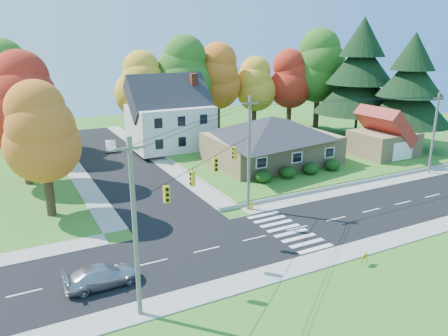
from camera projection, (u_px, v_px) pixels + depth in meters
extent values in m
plane|color=#3D7923|center=(297.00, 228.00, 34.77)|extent=(120.00, 120.00, 0.00)
cube|color=black|center=(297.00, 228.00, 34.76)|extent=(90.00, 8.00, 0.02)
cube|color=black|center=(116.00, 162.00, 53.30)|extent=(8.00, 44.00, 0.02)
cube|color=#9C9A90|center=(264.00, 207.00, 39.00)|extent=(90.00, 2.00, 0.08)
cube|color=#9C9A90|center=(341.00, 254.00, 30.51)|extent=(90.00, 2.00, 0.08)
cube|color=#3D7923|center=(281.00, 149.00, 58.30)|extent=(30.00, 30.00, 0.50)
cube|color=tan|center=(271.00, 148.00, 51.30)|extent=(14.00, 10.00, 3.20)
pyramid|color=#26262B|center=(272.00, 126.00, 50.53)|extent=(14.60, 10.60, 2.20)
cube|color=silver|center=(170.00, 127.00, 57.61)|extent=(10.00, 8.00, 5.60)
pyramid|color=#26262B|center=(169.00, 96.00, 56.46)|extent=(10.40, 8.40, 2.40)
cube|color=brown|center=(194.00, 110.00, 58.59)|extent=(0.90, 0.90, 9.60)
cube|color=tan|center=(383.00, 143.00, 54.14)|extent=(7.00, 6.00, 3.00)
pyramid|color=maroon|center=(385.00, 125.00, 53.48)|extent=(7.30, 6.30, 1.60)
cube|color=silver|center=(403.00, 151.00, 51.64)|extent=(3.20, 0.10, 2.20)
ellipsoid|color=#163A10|center=(263.00, 176.00, 44.10)|extent=(1.70, 1.70, 1.27)
ellipsoid|color=#163A10|center=(288.00, 172.00, 45.43)|extent=(1.70, 1.70, 1.27)
ellipsoid|color=#163A10|center=(311.00, 168.00, 46.76)|extent=(1.70, 1.70, 1.27)
ellipsoid|color=#163A10|center=(332.00, 165.00, 48.09)|extent=(1.70, 1.70, 1.27)
cylinder|color=#666059|center=(135.00, 231.00, 22.49)|extent=(0.26, 0.26, 10.00)
cube|color=#666059|center=(130.00, 148.00, 21.23)|extent=(1.60, 0.12, 0.12)
cylinder|color=#666059|center=(249.00, 155.00, 37.09)|extent=(0.26, 0.26, 10.00)
cube|color=#666059|center=(250.00, 103.00, 35.83)|extent=(1.60, 0.12, 0.12)
cylinder|color=#666059|center=(434.00, 134.00, 47.65)|extent=(0.26, 0.26, 9.00)
cube|color=#666059|center=(439.00, 98.00, 46.53)|extent=(1.60, 0.12, 0.12)
cube|color=gold|center=(167.00, 194.00, 25.02)|extent=(0.34, 0.26, 1.00)
cube|color=gold|center=(193.00, 178.00, 27.83)|extent=(0.26, 0.34, 1.00)
cube|color=gold|center=(215.00, 165.00, 30.86)|extent=(0.34, 0.26, 1.00)
cube|color=gold|center=(235.00, 153.00, 34.01)|extent=(0.26, 0.34, 1.00)
cylinder|color=black|center=(206.00, 161.00, 29.33)|extent=(13.02, 10.43, 0.04)
cylinder|color=#3F2A19|center=(142.00, 121.00, 61.84)|extent=(0.80, 0.80, 5.40)
sphere|color=gold|center=(140.00, 94.00, 60.73)|extent=(6.72, 6.72, 6.72)
sphere|color=gold|center=(140.00, 81.00, 60.25)|extent=(5.91, 5.91, 5.91)
sphere|color=gold|center=(139.00, 69.00, 59.77)|extent=(5.11, 5.11, 5.11)
cylinder|color=#3F2A19|center=(184.00, 116.00, 63.53)|extent=(0.86, 0.86, 6.30)
sphere|color=#30671C|center=(183.00, 84.00, 62.22)|extent=(7.84, 7.84, 7.84)
sphere|color=#30671C|center=(183.00, 70.00, 61.66)|extent=(6.90, 6.90, 6.90)
sphere|color=#30671C|center=(182.00, 56.00, 61.10)|extent=(5.96, 5.96, 5.96)
cylinder|color=#3F2A19|center=(217.00, 113.00, 67.10)|extent=(0.83, 0.83, 5.85)
sphere|color=orange|center=(217.00, 86.00, 65.89)|extent=(7.28, 7.28, 7.28)
sphere|color=orange|center=(217.00, 73.00, 65.37)|extent=(6.41, 6.41, 6.41)
sphere|color=orange|center=(217.00, 61.00, 64.85)|extent=(5.53, 5.53, 5.53)
cylinder|color=#3F2A19|center=(254.00, 114.00, 69.04)|extent=(0.77, 0.77, 4.95)
sphere|color=gold|center=(255.00, 91.00, 68.02)|extent=(6.16, 6.16, 6.16)
sphere|color=gold|center=(255.00, 81.00, 67.58)|extent=(5.42, 5.42, 5.42)
sphere|color=gold|center=(255.00, 71.00, 67.14)|extent=(4.68, 4.68, 4.68)
cylinder|color=#3F2A19|center=(289.00, 111.00, 70.79)|extent=(0.80, 0.80, 5.40)
sphere|color=#AD2315|center=(290.00, 87.00, 69.67)|extent=(6.72, 6.72, 6.72)
sphere|color=#AD2315|center=(290.00, 76.00, 69.19)|extent=(5.91, 5.91, 5.91)
sphere|color=#AD2315|center=(291.00, 65.00, 68.71)|extent=(5.11, 5.11, 5.11)
cylinder|color=#3F2A19|center=(317.00, 107.00, 70.67)|extent=(0.89, 0.89, 6.75)
sphere|color=#30671C|center=(318.00, 76.00, 69.27)|extent=(8.40, 8.40, 8.40)
sphere|color=#30671C|center=(319.00, 62.00, 68.67)|extent=(7.39, 7.39, 7.39)
sphere|color=#30671C|center=(320.00, 49.00, 68.07)|extent=(6.38, 6.38, 6.38)
cylinder|color=#3F2A19|center=(356.00, 126.00, 64.87)|extent=(0.40, 0.40, 2.88)
cone|color=black|center=(359.00, 89.00, 63.31)|extent=(12.80, 12.80, 6.72)
cone|color=black|center=(361.00, 62.00, 62.21)|extent=(9.60, 9.60, 6.08)
cone|color=black|center=(364.00, 37.00, 61.21)|extent=(6.40, 6.40, 5.44)
cylinder|color=#3F2A19|center=(404.00, 137.00, 58.57)|extent=(0.40, 0.40, 2.52)
cone|color=black|center=(408.00, 102.00, 57.21)|extent=(11.20, 11.20, 5.88)
cone|color=black|center=(411.00, 76.00, 56.25)|extent=(8.40, 8.40, 5.32)
cone|color=black|center=(414.00, 51.00, 55.36)|extent=(5.60, 5.60, 4.76)
cylinder|color=#3F2A19|center=(49.00, 187.00, 36.71)|extent=(0.77, 0.77, 4.95)
sphere|color=orange|center=(44.00, 146.00, 35.69)|extent=(6.16, 6.16, 6.16)
sphere|color=orange|center=(42.00, 128.00, 35.25)|extent=(5.42, 5.42, 5.42)
sphere|color=orange|center=(39.00, 109.00, 34.81)|extent=(4.68, 4.68, 4.68)
cylinder|color=#3F2A19|center=(26.00, 156.00, 44.64)|extent=(0.83, 0.83, 5.85)
sphere|color=#AD2315|center=(21.00, 115.00, 43.43)|extent=(7.28, 7.28, 7.28)
sphere|color=#AD2315|center=(18.00, 97.00, 42.91)|extent=(6.41, 6.41, 6.41)
sphere|color=#AD2315|center=(16.00, 78.00, 42.38)|extent=(5.53, 5.53, 5.53)
cylinder|color=#3F2A19|center=(29.00, 138.00, 53.64)|extent=(0.80, 0.80, 5.40)
sphere|color=gold|center=(25.00, 107.00, 52.52)|extent=(6.72, 6.72, 6.72)
sphere|color=gold|center=(23.00, 93.00, 52.04)|extent=(5.91, 5.91, 5.91)
sphere|color=gold|center=(21.00, 78.00, 51.56)|extent=(5.11, 5.11, 5.11)
cylinder|color=#3F2A19|center=(8.00, 125.00, 59.42)|extent=(0.86, 0.86, 6.30)
sphere|color=#30671C|center=(3.00, 92.00, 58.11)|extent=(7.84, 7.84, 7.84)
sphere|color=#30671C|center=(1.00, 77.00, 57.55)|extent=(6.90, 6.90, 6.90)
imported|color=#ADABB9|center=(103.00, 276.00, 26.51)|extent=(4.59, 1.92, 1.32)
imported|color=silver|center=(111.00, 146.00, 58.66)|extent=(2.02, 3.96, 1.24)
cylinder|color=#D8C401|center=(251.00, 209.00, 38.48)|extent=(0.34, 0.34, 0.10)
cylinder|color=#D8C401|center=(252.00, 206.00, 38.40)|extent=(0.23, 0.23, 0.53)
sphere|color=#D8C401|center=(252.00, 203.00, 38.31)|extent=(0.25, 0.25, 0.25)
cylinder|color=#D8C401|center=(252.00, 205.00, 38.37)|extent=(0.45, 0.24, 0.11)
cylinder|color=black|center=(362.00, 262.00, 29.00)|extent=(0.02, 0.02, 0.56)
cylinder|color=black|center=(367.00, 260.00, 29.21)|extent=(0.02, 0.02, 0.56)
cube|color=#FDFF0B|center=(365.00, 256.00, 29.01)|extent=(0.63, 0.28, 0.45)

